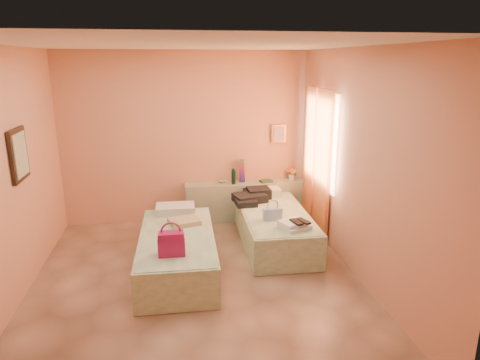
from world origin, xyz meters
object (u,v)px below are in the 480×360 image
Objects in this scene: water_bottle at (234,177)px; green_book at (266,181)px; headboard_ledge at (246,201)px; magenta_handbag at (171,243)px; flower_vase at (292,173)px; bed_left at (178,252)px; blue_handbag at (272,214)px; bed_right at (274,227)px; towel_stack at (295,225)px.

green_book is at bearing 2.95° from water_bottle.
water_bottle is at bearing -165.53° from headboard_ledge.
flower_vase is at bearing 48.59° from magenta_handbag.
headboard_ledge is 1.02× the size of bed_left.
magenta_handbag is at bearing -115.05° from water_bottle.
blue_handbag is at bearing -75.18° from water_bottle.
bed_left is at bearing 83.60° from magenta_handbag.
bed_right is 1.35m from flower_vase.
blue_handbag is at bearing 33.11° from magenta_handbag.
water_bottle is (-0.22, -0.06, 0.45)m from headboard_ledge.
green_book is 0.66× the size of magenta_handbag.
green_book is at bearing -169.76° from flower_vase.
blue_handbag reaches higher than towel_stack.
magenta_handbag is (-1.04, -2.23, -0.14)m from water_bottle.
flower_vase is at bearing 3.96° from headboard_ledge.
headboard_ledge is at bearing 61.12° from magenta_handbag.
bed_left is 2.31m from green_book.
magenta_handbag is 0.86× the size of towel_stack.
green_book is at bearing 78.35° from blue_handbag.
towel_stack is at bearing -78.88° from headboard_ledge.
headboard_ledge is 1.08m from bed_right.
bed_left is 0.71m from magenta_handbag.
green_book is at bearing -4.70° from headboard_ledge.
blue_handbag is at bearing 14.96° from bed_left.
blue_handbag is at bearing 120.12° from towel_stack.
blue_handbag is (1.33, 0.32, 0.33)m from bed_left.
magenta_handbag reaches higher than bed_right.
towel_stack is (1.61, 0.54, -0.09)m from magenta_handbag.
bed_left is 1.40m from blue_handbag.
blue_handbag is (-0.11, -0.33, 0.33)m from bed_right.
bed_right is 0.77m from towel_stack.
flower_vase is (2.00, 1.76, 0.52)m from bed_left.
magenta_handbag is 1.66m from blue_handbag.
water_bottle is 1.38m from blue_handbag.
water_bottle is (-0.46, 0.99, 0.53)m from bed_right.
water_bottle is 1.07× the size of flower_vase.
water_bottle is 0.74× the size of towel_stack.
towel_stack is at bearing -62.60° from blue_handbag.
flower_vase is (1.03, 0.11, -0.01)m from water_bottle.
towel_stack is (0.57, -1.70, -0.23)m from water_bottle.
headboard_ledge is 8.51× the size of flower_vase.
green_book is 2.77m from magenta_handbag.
bed_left is 5.71× the size of towel_stack.
bed_right is 9.97× the size of green_book.
flower_vase is at bearing 42.69° from bed_left.
headboard_ledge is 2.63m from magenta_handbag.
towel_stack is (0.11, -0.70, 0.30)m from bed_right.
bed_right is at bearing 98.71° from towel_stack.
water_bottle is at bearing 108.45° from towel_stack.
towel_stack is at bearing -79.83° from bed_right.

